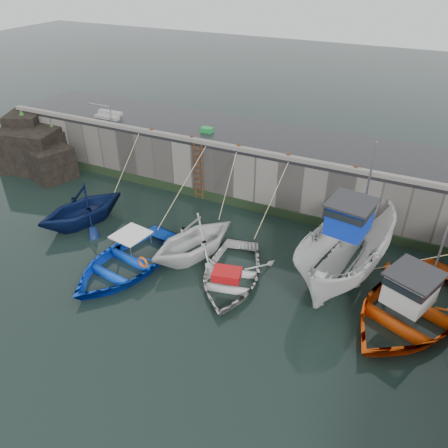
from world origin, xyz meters
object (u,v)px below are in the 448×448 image
at_px(bollard_a, 152,131).
at_px(boat_far_orange, 411,307).
at_px(boat_near_blue, 126,268).
at_px(boat_near_navy, 231,279).
at_px(boat_far_white, 347,252).
at_px(ladder, 198,172).
at_px(bollard_e, 356,168).
at_px(bollard_d, 288,156).
at_px(bollard_b, 192,138).
at_px(boat_near_white, 85,223).
at_px(bollard_c, 239,147).
at_px(boat_near_blacktrim, 194,255).
at_px(fish_crate, 207,130).

bearing_deg(bollard_a, boat_far_orange, -18.74).
relative_size(boat_near_blue, boat_far_orange, 0.70).
xyz_separation_m(boat_near_navy, boat_far_white, (4.16, 2.30, 1.22)).
xyz_separation_m(ladder, bollard_e, (8.00, 0.34, 1.71)).
height_order(boat_far_white, bollard_d, boat_far_white).
height_order(boat_near_blue, bollard_b, bollard_b).
bearing_deg(boat_near_white, boat_near_blue, -7.03).
height_order(ladder, bollard_c, bollard_c).
height_order(boat_far_orange, bollard_b, boat_far_orange).
bearing_deg(bollard_a, boat_near_white, -100.87).
xyz_separation_m(boat_near_blue, boat_far_orange, (11.33, 2.28, 0.45)).
distance_m(boat_near_blacktrim, bollard_a, 8.11).
height_order(boat_near_blacktrim, boat_far_white, boat_far_white).
distance_m(boat_near_navy, bollard_b, 8.45).
bearing_deg(bollard_e, boat_far_white, -78.85).
bearing_deg(boat_near_navy, boat_near_blacktrim, 146.73).
distance_m(boat_near_blue, boat_near_blacktrim, 3.03).
distance_m(boat_far_white, fish_crate, 10.60).
bearing_deg(bollard_d, fish_crate, 164.41).
relative_size(boat_near_blacktrim, boat_far_orange, 0.55).
bearing_deg(boat_near_blacktrim, boat_near_navy, 1.99).
distance_m(bollard_d, bollard_e, 3.20).
distance_m(boat_near_white, bollard_d, 10.68).
xyz_separation_m(fish_crate, bollard_a, (-2.63, -1.44, 0.01)).
xyz_separation_m(boat_near_navy, boat_far_orange, (6.93, 1.00, 0.45)).
xyz_separation_m(boat_far_orange, bollard_a, (-14.48, 4.91, 2.85)).
height_order(boat_near_blacktrim, bollard_d, bollard_d).
distance_m(boat_near_blacktrim, bollard_b, 6.72).
height_order(ladder, boat_far_white, boat_far_white).
bearing_deg(boat_far_orange, fish_crate, 173.99).
bearing_deg(boat_near_blue, boat_near_navy, 24.58).
xyz_separation_m(ladder, boat_near_navy, (4.55, -5.58, -1.59)).
bearing_deg(fish_crate, boat_near_navy, -55.84).
distance_m(bollard_a, bollard_e, 11.00).
xyz_separation_m(ladder, bollard_b, (-0.50, 0.34, 1.71)).
relative_size(boat_near_blue, boat_near_navy, 1.15).
distance_m(boat_near_white, bollard_b, 7.01).
bearing_deg(bollard_d, boat_near_blacktrim, -115.56).
bearing_deg(ladder, bollard_c, 8.67).
xyz_separation_m(boat_near_white, boat_near_blacktrim, (6.34, -0.00, 0.00)).
bearing_deg(boat_near_blacktrim, bollard_d, 86.45).
height_order(boat_near_white, fish_crate, fish_crate).
bearing_deg(bollard_c, bollard_b, 180.00).
height_order(boat_near_blacktrim, bollard_a, bollard_a).
bearing_deg(bollard_b, bollard_a, 180.00).
relative_size(boat_far_white, bollard_c, 28.24).
distance_m(boat_near_navy, bollard_d, 6.78).
bearing_deg(bollard_d, bollard_e, 0.00).
height_order(boat_far_white, bollard_e, boat_far_white).
height_order(boat_near_navy, bollard_b, bollard_b).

